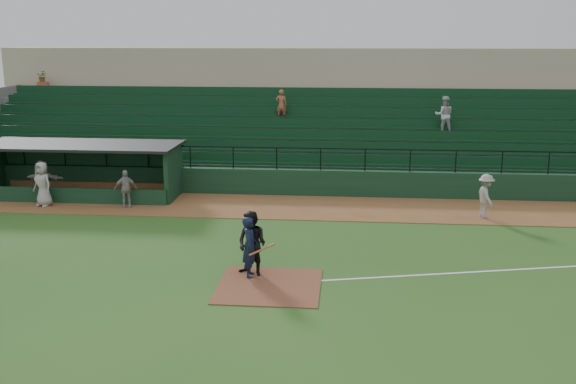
{
  "coord_description": "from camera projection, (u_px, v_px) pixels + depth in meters",
  "views": [
    {
      "loc": [
        2.2,
        -18.76,
        7.16
      ],
      "look_at": [
        0.0,
        5.0,
        1.4
      ],
      "focal_mm": 40.66,
      "sensor_mm": 36.0,
      "label": 1
    }
  ],
  "objects": [
    {
      "name": "dugout_player_b",
      "position": [
        43.0,
        184.0,
        27.74
      ],
      "size": [
        1.1,
        0.93,
        1.91
      ],
      "primitive_type": "imported",
      "rotation": [
        0.0,
        0.0,
        -0.41
      ],
      "color": "#A9A39E",
      "rests_on": "warning_track"
    },
    {
      "name": "umpire",
      "position": [
        252.0,
        244.0,
        19.73
      ],
      "size": [
        1.21,
        1.11,
        2.0
      ],
      "primitive_type": "imported",
      "rotation": [
        0.0,
        0.0,
        -0.46
      ],
      "color": "black",
      "rests_on": "ground"
    },
    {
      "name": "batter_at_plate",
      "position": [
        250.0,
        247.0,
        19.61
      ],
      "size": [
        1.05,
        0.73,
        1.89
      ],
      "color": "black",
      "rests_on": "ground"
    },
    {
      "name": "ground",
      "position": [
        273.0,
        274.0,
        20.03
      ],
      "size": [
        90.0,
        90.0,
        0.0
      ],
      "primitive_type": "plane",
      "color": "#285019",
      "rests_on": "ground"
    },
    {
      "name": "dugout_player_a",
      "position": [
        125.0,
        189.0,
        27.57
      ],
      "size": [
        1.02,
        0.72,
        1.6
      ],
      "primitive_type": "imported",
      "rotation": [
        0.0,
        0.0,
        0.39
      ],
      "color": "#9E9A94",
      "rests_on": "warning_track"
    },
    {
      "name": "runner",
      "position": [
        486.0,
        196.0,
        25.95
      ],
      "size": [
        0.87,
        1.25,
        1.77
      ],
      "primitive_type": "imported",
      "rotation": [
        0.0,
        0.0,
        1.77
      ],
      "color": "gray",
      "rests_on": "warning_track"
    },
    {
      "name": "foul_line",
      "position": [
        530.0,
        269.0,
        20.48
      ],
      "size": [
        17.49,
        4.44,
        0.01
      ],
      "primitive_type": "cube",
      "rotation": [
        0.0,
        0.0,
        0.24
      ],
      "color": "white",
      "rests_on": "ground"
    },
    {
      "name": "dugout",
      "position": [
        86.0,
        166.0,
        29.85
      ],
      "size": [
        8.9,
        3.2,
        2.42
      ],
      "color": "#10311C",
      "rests_on": "ground"
    },
    {
      "name": "dugout_player_c",
      "position": [
        43.0,
        180.0,
        28.71
      ],
      "size": [
        1.71,
        0.61,
        1.82
      ],
      "primitive_type": "imported",
      "rotation": [
        0.0,
        0.0,
        3.1
      ],
      "color": "#A39E98",
      "rests_on": "warning_track"
    },
    {
      "name": "stadium_structure",
      "position": [
        307.0,
        127.0,
        35.42
      ],
      "size": [
        38.0,
        13.08,
        6.4
      ],
      "color": "#10311C",
      "rests_on": "ground"
    },
    {
      "name": "warning_track",
      "position": [
        294.0,
        207.0,
        27.77
      ],
      "size": [
        40.0,
        4.0,
        0.03
      ],
      "primitive_type": "cube",
      "color": "brown",
      "rests_on": "ground"
    },
    {
      "name": "home_plate_dirt",
      "position": [
        269.0,
        286.0,
        19.06
      ],
      "size": [
        3.0,
        3.0,
        0.03
      ],
      "primitive_type": "cube",
      "color": "brown",
      "rests_on": "ground"
    }
  ]
}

